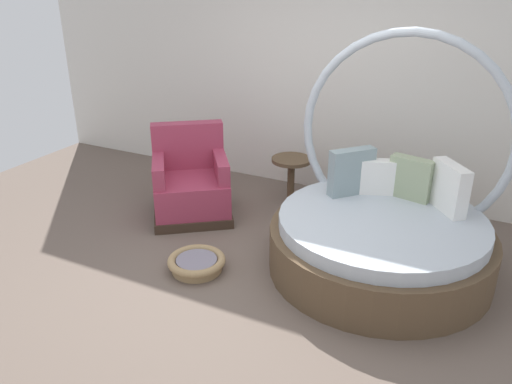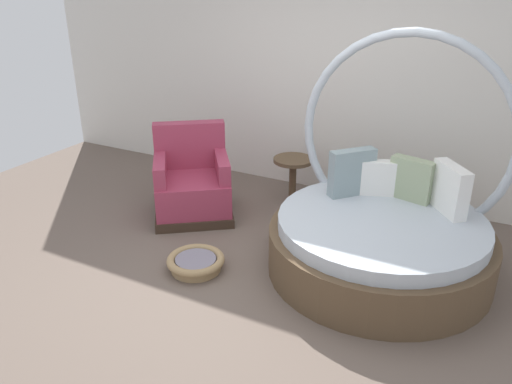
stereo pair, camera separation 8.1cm
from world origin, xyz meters
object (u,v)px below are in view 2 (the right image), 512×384
at_px(red_armchair, 192,184).
at_px(side_table, 293,166).
at_px(pet_basket, 196,262).
at_px(round_daybed, 383,229).

xyz_separation_m(red_armchair, side_table, (0.83, 0.77, 0.10)).
xyz_separation_m(pet_basket, side_table, (0.16, 1.71, 0.35)).
bearing_deg(round_daybed, red_armchair, 176.37).
bearing_deg(pet_basket, red_armchair, 125.23).
bearing_deg(side_table, round_daybed, -35.69).
xyz_separation_m(round_daybed, side_table, (-1.25, 0.90, 0.05)).
bearing_deg(pet_basket, round_daybed, 29.89).
distance_m(round_daybed, red_armchair, 2.09).
xyz_separation_m(round_daybed, pet_basket, (-1.42, -0.81, -0.30)).
distance_m(round_daybed, side_table, 1.54).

